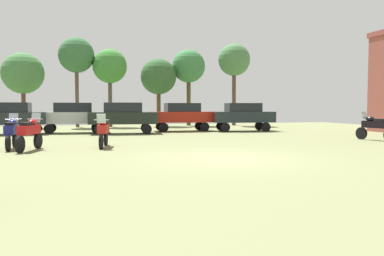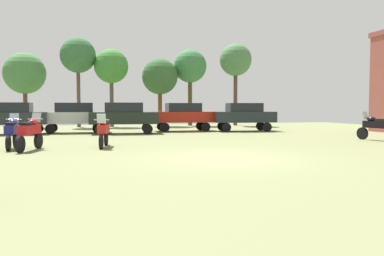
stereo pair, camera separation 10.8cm
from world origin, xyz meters
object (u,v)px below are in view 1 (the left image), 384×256
car_6 (182,115)px  tree_4 (189,67)px  motorcycle_4 (375,126)px  motorcycle_5 (103,131)px  motorcycle_1 (11,132)px  tree_5 (158,77)px  car_1 (243,115)px  motorcycle_3 (30,132)px  car_5 (73,115)px  tree_7 (76,56)px  tree_3 (23,74)px  tree_6 (234,61)px  tree_2 (110,67)px  car_2 (123,116)px  car_4 (10,116)px

car_6 → tree_4: size_ratio=0.62×
motorcycle_4 → car_6: 12.72m
motorcycle_4 → motorcycle_5: 13.57m
motorcycle_1 → tree_5: size_ratio=0.37×
car_1 → tree_4: size_ratio=0.64×
motorcycle_1 → motorcycle_3: motorcycle_3 is taller
motorcycle_3 → car_5: (1.47, 10.45, 0.44)m
motorcycle_1 → tree_7: 18.30m
tree_5 → tree_7: size_ratio=0.80×
tree_3 → tree_6: tree_6 is taller
car_6 → tree_2: bearing=31.8°
motorcycle_1 → tree_2: (5.21, 17.20, 4.50)m
tree_6 → motorcycle_4: bearing=-88.0°
car_5 → tree_3: tree_3 is taller
motorcycle_5 → tree_4: bearing=-105.7°
car_2 → tree_5: 10.75m
motorcycle_3 → motorcycle_5: (2.86, 0.50, -0.02)m
motorcycle_4 → tree_3: (-19.07, 18.68, 3.79)m
tree_5 → car_4: bearing=-143.6°
motorcycle_3 → motorcycle_4: bearing=17.1°
motorcycle_4 → tree_3: 26.97m
motorcycle_5 → tree_5: (5.89, 17.62, 3.74)m
tree_3 → tree_5: bearing=-3.0°
motorcycle_3 → tree_6: size_ratio=0.29×
car_5 → tree_3: 9.82m
motorcycle_3 → tree_7: tree_7 is taller
car_4 → tree_4: 16.86m
motorcycle_4 → car_4: bearing=140.2°
motorcycle_3 → car_5: car_5 is taller
car_1 → tree_6: (2.72, 8.29, 4.87)m
motorcycle_1 → motorcycle_5: size_ratio=1.04×
car_5 → motorcycle_5: bearing=-170.7°
car_4 → motorcycle_3: bearing=-165.0°
tree_2 → tree_3: (-7.09, 0.72, -0.70)m
car_2 → tree_5: tree_5 is taller
motorcycle_3 → motorcycle_4: 16.42m
motorcycle_1 → car_1: 16.18m
motorcycle_4 → car_6: car_6 is taller
tree_5 → tree_7: (-7.09, -0.00, 1.63)m
tree_3 → tree_7: (4.32, -0.59, 1.55)m
tree_2 → car_4: bearing=-130.1°
tree_2 → tree_4: bearing=3.2°
motorcycle_4 → tree_3: bearing=123.8°
motorcycle_5 → car_1: 13.38m
motorcycle_4 → tree_4: 19.55m
tree_7 → tree_3: bearing=172.2°
tree_6 → motorcycle_5: bearing=-127.4°
tree_6 → tree_7: (-14.14, 0.71, 0.03)m
car_2 → tree_6: (11.23, 8.64, 4.87)m
tree_3 → tree_4: tree_4 is taller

